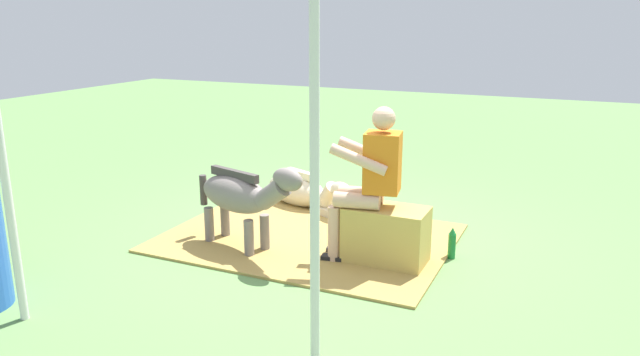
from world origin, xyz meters
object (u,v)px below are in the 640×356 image
at_px(tent_pole_left, 315,173).
at_px(tent_pole_right, 1,152).
at_px(pony_lying, 302,191).
at_px(soda_bottle, 452,243).
at_px(hay_bale, 386,236).
at_px(person_seated, 369,177).
at_px(pony_standing, 242,196).

height_order(tent_pole_left, tent_pole_right, same).
xyz_separation_m(pony_lying, soda_bottle, (-1.91, 0.82, -0.05)).
bearing_deg(soda_bottle, tent_pole_right, 42.97).
bearing_deg(hay_bale, tent_pole_right, 44.75).
bearing_deg(person_seated, tent_pole_right, 46.87).
xyz_separation_m(pony_lying, tent_pole_right, (0.67, 3.23, 1.05)).
height_order(hay_bale, tent_pole_left, tent_pole_left).
relative_size(pony_standing, tent_pole_left, 0.53).
height_order(pony_lying, tent_pole_left, tent_pole_left).
bearing_deg(pony_standing, pony_lying, -87.06).
bearing_deg(hay_bale, pony_lying, -40.06).
relative_size(hay_bale, pony_lying, 0.54).
bearing_deg(person_seated, soda_bottle, -151.16).
distance_m(pony_lying, soda_bottle, 2.08).
relative_size(soda_bottle, tent_pole_right, 0.12).
bearing_deg(tent_pole_left, soda_bottle, -101.75).
bearing_deg(hay_bale, person_seated, 6.82).
relative_size(hay_bale, person_seated, 0.51).
relative_size(person_seated, tent_pole_left, 0.56).
xyz_separation_m(soda_bottle, tent_pole_right, (2.58, 2.41, 1.10)).
height_order(pony_standing, tent_pole_left, tent_pole_left).
bearing_deg(tent_pole_left, person_seated, -81.28).
xyz_separation_m(hay_bale, tent_pole_right, (2.07, 2.05, 0.98)).
height_order(pony_lying, tent_pole_right, tent_pole_right).
height_order(hay_bale, person_seated, person_seated).
xyz_separation_m(person_seated, tent_pole_left, (-0.26, 1.66, 0.46)).
bearing_deg(pony_lying, tent_pole_right, 78.30).
bearing_deg(tent_pole_left, tent_pole_right, 9.69).
xyz_separation_m(person_seated, soda_bottle, (-0.68, -0.37, -0.64)).
xyz_separation_m(tent_pole_left, tent_pole_right, (2.16, 0.37, 0.00)).
relative_size(hay_bale, pony_standing, 0.55).
distance_m(pony_standing, tent_pole_left, 2.15).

